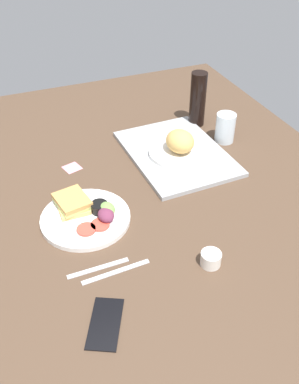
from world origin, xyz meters
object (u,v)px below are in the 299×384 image
at_px(bread_plate_near, 179,146).
at_px(plate_with_salad, 86,214).
at_px(serving_tray, 176,153).
at_px(soda_bottle, 198,99).
at_px(cell_phone, 105,323).
at_px(espresso_cup, 211,259).
at_px(knife, 116,272).
at_px(sticky_note, 72,168).
at_px(drinking_glass, 225,128).
at_px(fork, 98,268).

bearing_deg(bread_plate_near, plate_with_salad, -63.58).
bearing_deg(serving_tray, soda_bottle, 136.41).
height_order(soda_bottle, cell_phone, soda_bottle).
xyz_separation_m(serving_tray, espresso_cup, (0.52, -0.14, 0.01)).
distance_m(knife, sticky_note, 0.52).
bearing_deg(knife, plate_with_salad, 91.13).
bearing_deg(plate_with_salad, cell_phone, -8.69).
relative_size(drinking_glass, knife, 0.59).
bearing_deg(plate_with_salad, serving_tray, 118.56).
distance_m(bread_plate_near, plate_with_salad, 0.45).
distance_m(soda_bottle, sticky_note, 0.58).
bearing_deg(drinking_glass, plate_with_salad, -68.48).
distance_m(serving_tray, soda_bottle, 0.27).
distance_m(soda_bottle, fork, 0.86).
relative_size(plate_with_salad, knife, 1.43).
height_order(drinking_glass, soda_bottle, soda_bottle).
distance_m(drinking_glass, fork, 0.79).
bearing_deg(bread_plate_near, serving_tray, -174.19).
relative_size(soda_bottle, cell_phone, 1.53).
bearing_deg(espresso_cup, cell_phone, -76.91).
relative_size(plate_with_salad, soda_bottle, 1.23).
distance_m(drinking_glass, sticky_note, 0.60).
relative_size(espresso_cup, sticky_note, 1.00).
relative_size(serving_tray, plate_with_salad, 1.66).
xyz_separation_m(plate_with_salad, soda_bottle, (-0.40, 0.58, 0.09)).
bearing_deg(bread_plate_near, espresso_cup, -15.76).
relative_size(bread_plate_near, espresso_cup, 3.89).
distance_m(plate_with_salad, cell_phone, 0.38).
height_order(serving_tray, knife, serving_tray).
distance_m(serving_tray, bread_plate_near, 0.05).
bearing_deg(soda_bottle, knife, -41.28).
xyz_separation_m(bread_plate_near, knife, (0.44, -0.39, -0.05)).
xyz_separation_m(serving_tray, fork, (0.43, -0.43, -0.01)).
xyz_separation_m(drinking_glass, sticky_note, (-0.04, -0.59, -0.06)).
xyz_separation_m(plate_with_salad, cell_phone, (0.38, -0.06, -0.01)).
height_order(plate_with_salad, cell_phone, plate_with_salad).
distance_m(drinking_glass, soda_bottle, 0.17).
height_order(bread_plate_near, soda_bottle, soda_bottle).
distance_m(soda_bottle, knife, 0.86).
height_order(soda_bottle, fork, soda_bottle).
relative_size(bread_plate_near, cell_phone, 1.51).
bearing_deg(cell_phone, serving_tray, 168.91).
xyz_separation_m(bread_plate_near, plate_with_salad, (0.20, -0.40, -0.03)).
bearing_deg(fork, knife, -37.27).
relative_size(fork, sticky_note, 3.04).
bearing_deg(drinking_glass, serving_tray, -83.55).
bearing_deg(knife, sticky_note, 86.39).
bearing_deg(espresso_cup, knife, -105.34).
distance_m(bread_plate_near, knife, 0.59).
height_order(serving_tray, sticky_note, serving_tray).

